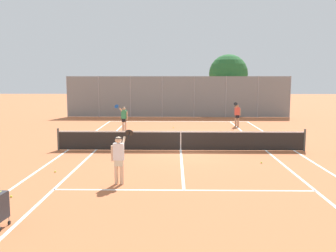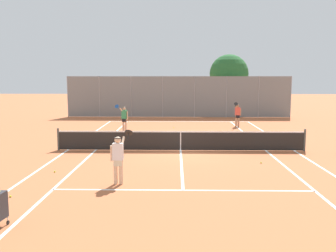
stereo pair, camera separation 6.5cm
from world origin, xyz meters
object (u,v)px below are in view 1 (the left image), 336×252
Objects in this scene: player_far_left at (124,117)px; player_far_right at (237,114)px; loose_tennis_ball_0 at (11,196)px; tennis_net at (181,140)px; loose_tennis_ball_1 at (173,127)px; player_near_side at (119,157)px; loose_tennis_ball_2 at (261,163)px; tree_behind_left at (228,75)px; loose_tennis_ball_3 at (55,172)px.

player_far_right is at bearing 17.50° from player_far_left.
player_far_left is at bearing 83.70° from loose_tennis_ball_0.
tennis_net is at bearing -60.85° from player_far_left.
loose_tennis_ball_1 is (4.74, 15.25, 0.00)m from loose_tennis_ball_0.
player_near_side reaches higher than loose_tennis_ball_0.
loose_tennis_ball_0 is 1.00× the size of loose_tennis_ball_2.
player_far_right is at bearing 11.18° from loose_tennis_ball_1.
tennis_net is at bearing -104.68° from tree_behind_left.
player_far_left is 8.18m from player_far_right.
player_near_side is at bearing -28.83° from loose_tennis_ball_3.
player_far_right is 9.39m from tree_behind_left.
loose_tennis_ball_2 is 1.00× the size of loose_tennis_ball_3.
loose_tennis_ball_0 is (-3.00, -1.47, -0.89)m from player_near_side.
player_near_side is at bearing -110.42° from tennis_net.
player_far_left reaches higher than loose_tennis_ball_3.
player_far_left is 1.00× the size of player_far_right.
loose_tennis_ball_0 is 2.94m from loose_tennis_ball_3.
loose_tennis_ball_2 is 20.93m from tree_behind_left.
player_far_right is 26.88× the size of loose_tennis_ball_3.
tree_behind_left reaches higher than loose_tennis_ball_2.
loose_tennis_ball_0 is 0.01× the size of tree_behind_left.
loose_tennis_ball_3 is (0.38, 2.91, 0.00)m from loose_tennis_ball_0.
tennis_net is 7.44m from player_far_left.
player_far_right is 18.67m from loose_tennis_ball_0.
tennis_net is at bearing 54.55° from loose_tennis_ball_0.
tennis_net reaches higher than loose_tennis_ball_2.
loose_tennis_ball_0 is at bearing -107.28° from loose_tennis_ball_1.
player_far_left is at bearing -162.50° from player_far_right.
player_near_side is at bearing 26.16° from loose_tennis_ball_0.
player_near_side is 1.00× the size of player_far_left.
loose_tennis_ball_3 is at bearing 151.17° from player_near_side.
loose_tennis_ball_2 is at bearing 11.54° from loose_tennis_ball_3.
tennis_net is 6.76× the size of player_near_side.
loose_tennis_ball_0 is at bearing -153.84° from player_near_side.
loose_tennis_ball_3 is 0.01× the size of tree_behind_left.
player_near_side is (-2.14, -5.74, 0.42)m from tennis_net.
player_far_left is 26.88× the size of loose_tennis_ball_0.
player_far_left is 10.88m from loose_tennis_ball_3.
loose_tennis_ball_0 is (-9.32, -16.15, -0.89)m from player_far_right.
tennis_net is 2.13× the size of tree_behind_left.
loose_tennis_ball_2 is (8.42, 4.55, 0.00)m from loose_tennis_ball_0.
loose_tennis_ball_0 is at bearing -151.60° from loose_tennis_ball_2.
player_far_left is 13.81m from loose_tennis_ball_0.
player_far_right is at bearing 55.98° from loose_tennis_ball_3.
player_far_right is 16.00m from loose_tennis_ball_3.
loose_tennis_ball_1 is at bearing 72.72° from loose_tennis_ball_0.
loose_tennis_ball_2 is (6.91, -9.14, -0.89)m from player_far_left.
tree_behind_left is (6.83, 23.64, 2.76)m from player_near_side.
player_near_side is 1.00× the size of player_far_right.
tennis_net is 6.76× the size of player_far_left.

